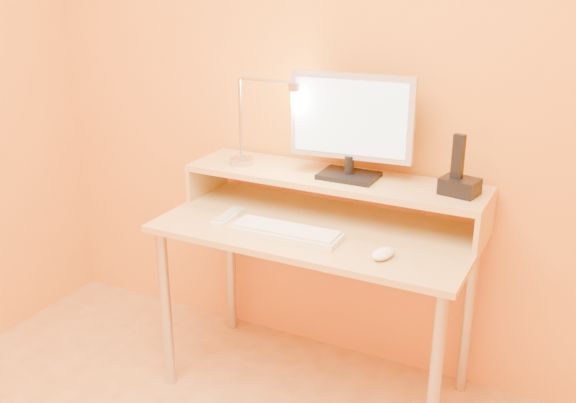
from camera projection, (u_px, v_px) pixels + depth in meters
The scene contains 25 objects.
wall_back at pixel (353, 74), 2.58m from camera, with size 3.00×0.04×2.50m, color orange.
desk_leg_fl at pixel (166, 309), 2.65m from camera, with size 0.04×0.04×0.69m, color #B9B8BF.
desk_leg_fr at pixel (435, 384), 2.18m from camera, with size 0.04×0.04×0.69m, color #B9B8BF.
desk_leg_bl at pixel (231, 262), 3.06m from camera, with size 0.04×0.04×0.69m, color #B9B8BF.
desk_leg_br at pixel (468, 315), 2.60m from camera, with size 0.04×0.04×0.69m, color #B9B8BF.
desk_lower at pixel (317, 229), 2.50m from camera, with size 1.20×0.60×0.03m, color tan.
shelf_riser_left at pixel (208, 177), 2.85m from camera, with size 0.02×0.30×0.14m, color tan.
shelf_riser_right at pixel (485, 223), 2.35m from camera, with size 0.02×0.30×0.14m, color tan.
desk_shelf at pixel (333, 179), 2.57m from camera, with size 1.20×0.30×0.03m, color tan.
monitor_foot at pixel (349, 176), 2.53m from camera, with size 0.22×0.16×0.02m, color black.
monitor_neck at pixel (349, 165), 2.52m from camera, with size 0.04×0.04×0.07m, color black.
monitor_panel at pixel (352, 117), 2.46m from camera, with size 0.48×0.04×0.32m, color #B4B4BD.
monitor_back at pixel (354, 116), 2.48m from camera, with size 0.43×0.01×0.28m, color black.
monitor_screen at pixel (350, 118), 2.45m from camera, with size 0.43×0.00×0.28m, color #B0E0FD.
lamp_base at pixel (242, 161), 2.70m from camera, with size 0.10×0.10×0.03m, color #B9B8BF.
lamp_post at pixel (241, 119), 2.64m from camera, with size 0.01×0.01×0.33m, color #B9B8BF.
lamp_arm at pixel (266, 80), 2.53m from camera, with size 0.01×0.01×0.24m, color #B9B8BF.
lamp_head at pixel (294, 87), 2.49m from camera, with size 0.04×0.04×0.03m, color #B9B8BF.
lamp_bulb at pixel (294, 91), 2.49m from camera, with size 0.03×0.03×0.00m, color #FFEAC6.
phone_dock at pixel (460, 186), 2.35m from camera, with size 0.13×0.10×0.06m, color black.
phone_handset at pixel (458, 156), 2.31m from camera, with size 0.04×0.03×0.16m, color black.
phone_led at pixel (469, 193), 2.28m from camera, with size 0.01×0.00×0.04m, color #2E6EFF.
keyboard at pixel (286, 233), 2.40m from camera, with size 0.41×0.13×0.02m, color white.
mouse at pixel (383, 253), 2.22m from camera, with size 0.06×0.11×0.04m, color white.
remote_control at pixel (228, 217), 2.56m from camera, with size 0.05×0.19×0.02m, color white.
Camera 1 is at (0.94, -0.93, 1.67)m, focal length 40.90 mm.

